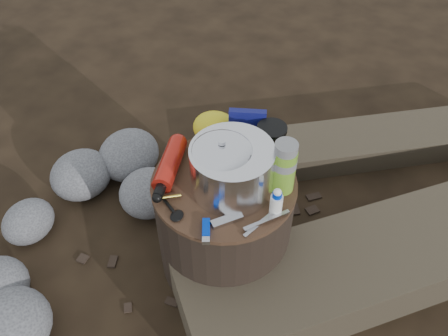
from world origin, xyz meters
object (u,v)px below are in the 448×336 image
at_px(stump, 224,224).
at_px(travel_mug, 271,144).
at_px(fuel_bottle, 170,164).
at_px(thermos, 284,167).
at_px(camping_pot, 222,165).

height_order(stump, travel_mug, travel_mug).
relative_size(stump, travel_mug, 3.36).
relative_size(fuel_bottle, thermos, 1.45).
distance_m(stump, thermos, 0.35).
bearing_deg(fuel_bottle, camping_pot, -10.16).
distance_m(thermos, travel_mug, 0.13).
distance_m(camping_pot, travel_mug, 0.19).
bearing_deg(camping_pot, fuel_bottle, -176.05).
bearing_deg(fuel_bottle, thermos, -0.89).
height_order(fuel_bottle, travel_mug, travel_mug).
relative_size(camping_pot, thermos, 0.99).
height_order(stump, camping_pot, camping_pot).
xyz_separation_m(fuel_bottle, thermos, (0.34, 0.08, 0.06)).
bearing_deg(thermos, fuel_bottle, -166.78).
bearing_deg(stump, camping_pot, -88.54).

